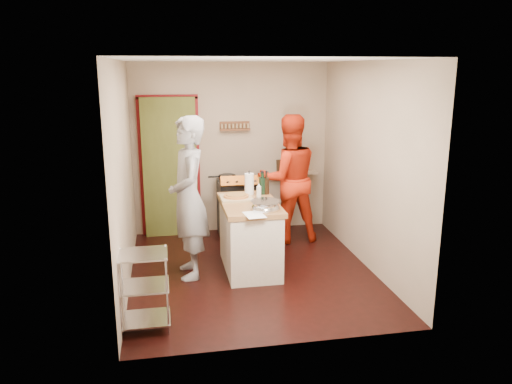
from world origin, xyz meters
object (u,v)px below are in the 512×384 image
island (250,234)px  wire_shelving (144,287)px  person_stripe (189,198)px  person_red (289,179)px  stove (238,207)px

island → wire_shelving: bearing=-134.5°
person_stripe → person_red: 1.83m
stove → person_stripe: 1.69m
person_stripe → island: bearing=90.1°
wire_shelving → island: bearing=45.5°
stove → person_stripe: bearing=-120.5°
stove → person_red: (0.70, -0.34, 0.49)m
person_stripe → person_red: (1.51, 1.04, -0.05)m
wire_shelving → person_red: 3.09m
stove → person_stripe: person_stripe is taller
wire_shelving → person_stripe: size_ratio=0.41×
person_stripe → person_red: size_ratio=1.05×
person_stripe → person_red: bearing=120.7°
stove → island: (-0.05, -1.32, 0.02)m
stove → person_red: 0.91m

